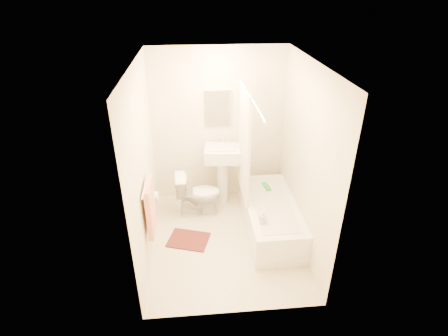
{
  "coord_description": "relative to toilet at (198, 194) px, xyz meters",
  "views": [
    {
      "loc": [
        -0.36,
        -3.76,
        3.19
      ],
      "look_at": [
        0.0,
        0.25,
        1.0
      ],
      "focal_mm": 28.0,
      "sensor_mm": 36.0,
      "label": 1
    }
  ],
  "objects": [
    {
      "name": "soap_bottle",
      "position": [
        0.8,
        -0.92,
        0.2
      ],
      "size": [
        0.09,
        0.09,
        0.18
      ],
      "primitive_type": "imported",
      "rotation": [
        0.0,
        0.0,
        0.04
      ],
      "color": "silver",
      "rests_on": "bathtub"
    },
    {
      "name": "wall_back",
      "position": [
        0.35,
        0.52,
        0.87
      ],
      "size": [
        2.0,
        0.02,
        2.4
      ],
      "primitive_type": "cube",
      "color": "beige",
      "rests_on": "ground"
    },
    {
      "name": "toilet_paper",
      "position": [
        -0.58,
        -0.56,
        0.37
      ],
      "size": [
        0.11,
        0.12,
        0.12
      ],
      "primitive_type": "cylinder",
      "rotation": [
        0.0,
        1.57,
        0.0
      ],
      "color": "white",
      "rests_on": "wall_left"
    },
    {
      "name": "floor",
      "position": [
        0.35,
        -0.68,
        -0.33
      ],
      "size": [
        2.4,
        2.4,
        0.0
      ],
      "primitive_type": "plane",
      "color": "beige",
      "rests_on": "ground"
    },
    {
      "name": "scrub_brush",
      "position": [
        1.02,
        -0.09,
        0.13
      ],
      "size": [
        0.1,
        0.23,
        0.04
      ],
      "primitive_type": "cube",
      "rotation": [
        0.0,
        0.0,
        0.16
      ],
      "color": "green",
      "rests_on": "bathtub"
    },
    {
      "name": "ceiling",
      "position": [
        0.35,
        -0.68,
        2.07
      ],
      "size": [
        2.4,
        2.4,
        0.0
      ],
      "primitive_type": "plane",
      "color": "white",
      "rests_on": "ground"
    },
    {
      "name": "toilet",
      "position": [
        0.0,
        0.0,
        0.0
      ],
      "size": [
        0.69,
        0.41,
        0.66
      ],
      "primitive_type": "imported",
      "rotation": [
        0.0,
        0.0,
        1.62
      ],
      "color": "white",
      "rests_on": "floor"
    },
    {
      "name": "shower_curtain",
      "position": [
        0.65,
        -0.18,
        0.89
      ],
      "size": [
        0.04,
        0.8,
        1.55
      ],
      "primitive_type": "cube",
      "color": "silver",
      "rests_on": "curtain_rod"
    },
    {
      "name": "mirror",
      "position": [
        0.35,
        0.5,
        1.17
      ],
      "size": [
        0.4,
        0.03,
        0.55
      ],
      "primitive_type": "cube",
      "color": "white",
      "rests_on": "wall_back"
    },
    {
      "name": "sink",
      "position": [
        0.39,
        0.27,
        0.2
      ],
      "size": [
        0.58,
        0.49,
        1.06
      ],
      "primitive_type": null,
      "rotation": [
        0.0,
        0.0,
        -0.1
      ],
      "color": "silver",
      "rests_on": "floor"
    },
    {
      "name": "towel_bar",
      "position": [
        -0.61,
        -0.93,
        0.77
      ],
      "size": [
        0.02,
        0.6,
        0.02
      ],
      "primitive_type": "cylinder",
      "rotation": [
        1.57,
        0.0,
        0.0
      ],
      "color": "silver",
      "rests_on": "wall_left"
    },
    {
      "name": "towel",
      "position": [
        -0.58,
        -0.93,
        0.45
      ],
      "size": [
        0.06,
        0.45,
        0.66
      ],
      "primitive_type": "cube",
      "color": "#CC7266",
      "rests_on": "towel_bar"
    },
    {
      "name": "curtain_rod",
      "position": [
        0.65,
        -0.58,
        1.67
      ],
      "size": [
        0.03,
        1.7,
        0.03
      ],
      "primitive_type": "cylinder",
      "rotation": [
        1.57,
        0.0,
        0.0
      ],
      "color": "silver",
      "rests_on": "wall_back"
    },
    {
      "name": "bath_mat",
      "position": [
        -0.16,
        -0.64,
        -0.32
      ],
      "size": [
        0.63,
        0.55,
        0.02
      ],
      "primitive_type": "cube",
      "rotation": [
        0.0,
        0.0,
        -0.3
      ],
      "color": "#532E22",
      "rests_on": "floor"
    },
    {
      "name": "wall_right",
      "position": [
        1.35,
        -0.68,
        0.87
      ],
      "size": [
        0.02,
        2.4,
        2.4
      ],
      "primitive_type": "cube",
      "color": "beige",
      "rests_on": "ground"
    },
    {
      "name": "bathtub",
      "position": [
        1.01,
        -0.49,
        -0.11
      ],
      "size": [
        0.69,
        1.58,
        0.44
      ],
      "primitive_type": null,
      "color": "white",
      "rests_on": "floor"
    },
    {
      "name": "wall_left",
      "position": [
        -0.65,
        -0.68,
        0.87
      ],
      "size": [
        0.02,
        2.4,
        2.4
      ],
      "primitive_type": "cube",
      "color": "beige",
      "rests_on": "ground"
    }
  ]
}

